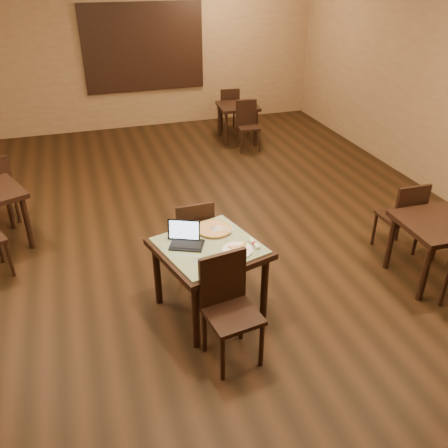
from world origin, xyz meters
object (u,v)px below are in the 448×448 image
object	(u,v)px
tiled_table	(209,254)
other_table_a_chair_far	(229,107)
laptop	(185,238)
other_table_a	(238,111)
chair_main_far	(193,234)
other_table_c_chair_far	(403,215)
other_table_a_chair_near	(247,122)
chair_main_near	(228,302)
pizza_pan	(214,230)
other_table_c	(437,232)

from	to	relation	value
tiled_table	other_table_a_chair_far	bearing A→B (deg)	54.16
laptop	other_table_a	size ratio (longest dim) A/B	0.47
chair_main_far	other_table_c_chair_far	world-z (taller)	chair_main_far
laptop	other_table_a_chair_near	world-z (taller)	laptop
chair_main_near	pizza_pan	xyz separation A→B (m)	(0.13, 0.85, 0.21)
laptop	other_table_c	distance (m)	2.65
other_table_a	laptop	bearing A→B (deg)	-109.53
chair_main_near	other_table_a	distance (m)	5.65
laptop	other_table_c	xyz separation A→B (m)	(2.62, -0.32, -0.22)
chair_main_far	other_table_c_chair_far	size ratio (longest dim) A/B	1.01
other_table_a	other_table_a_chair_near	distance (m)	0.51
chair_main_near	other_table_a_chair_near	xyz separation A→B (m)	(1.94, 4.80, -0.07)
other_table_a	other_table_a_chair_far	xyz separation A→B (m)	(-0.01, 0.51, -0.07)
chair_main_far	other_table_a_chair_near	world-z (taller)	chair_main_far
tiled_table	laptop	distance (m)	0.27
laptop	other_table_a_chair_far	distance (m)	5.53
pizza_pan	other_table_c	distance (m)	2.35
chair_main_near	chair_main_far	bearing A→B (deg)	81.06
other_table_a	other_table_c_chair_far	world-z (taller)	other_table_c_chair_far
tiled_table	other_table_c_chair_far	xyz separation A→B (m)	(2.41, 0.31, -0.14)
chair_main_near	laptop	bearing A→B (deg)	96.46
tiled_table	other_table_c	world-z (taller)	tiled_table
tiled_table	chair_main_near	size ratio (longest dim) A/B	1.15
tiled_table	pizza_pan	bearing A→B (deg)	47.80
other_table_a_chair_near	other_table_c	bearing A→B (deg)	-78.45
chair_main_near	other_table_c	world-z (taller)	chair_main_near
tiled_table	other_table_c_chair_far	bearing A→B (deg)	-8.23
chair_main_near	pizza_pan	distance (m)	0.89
other_table_a	other_table_a_chair_far	bearing A→B (deg)	96.03
chair_main_far	pizza_pan	world-z (taller)	chair_main_far
other_table_c	other_table_a	bearing A→B (deg)	97.44
pizza_pan	chair_main_near	bearing A→B (deg)	-98.82
other_table_a	other_table_c_chair_far	xyz separation A→B (m)	(0.49, -4.38, -0.04)
chair_main_far	other_table_a	world-z (taller)	chair_main_far
chair_main_near	chair_main_far	world-z (taller)	chair_main_near
other_table_c_chair_far	other_table_a_chair_near	bearing A→B (deg)	-81.16
tiled_table	other_table_c_chair_far	distance (m)	2.44
chair_main_far	laptop	bearing A→B (deg)	67.37
chair_main_near	other_table_a_chair_near	size ratio (longest dim) A/B	1.14
other_table_a_chair_near	other_table_c	world-z (taller)	other_table_a_chair_near
tiled_table	chair_main_near	xyz separation A→B (m)	(-0.01, -0.61, -0.10)
chair_main_near	other_table_a	xyz separation A→B (m)	(1.93, 5.31, 0.00)
other_table_a	other_table_c_chair_far	bearing A→B (deg)	-78.35
other_table_a_chair_far	tiled_table	bearing A→B (deg)	75.04
other_table_a_chair_near	chair_main_far	bearing A→B (deg)	-113.10
tiled_table	other_table_a_chair_far	distance (m)	5.55
laptop	other_table_c_chair_far	distance (m)	2.64
other_table_a_chair_far	other_table_c_chair_far	world-z (taller)	other_table_c_chair_far
other_table_a_chair_near	other_table_c_chair_far	distance (m)	3.91
chair_main_far	pizza_pan	xyz separation A→B (m)	(0.12, -0.38, 0.24)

